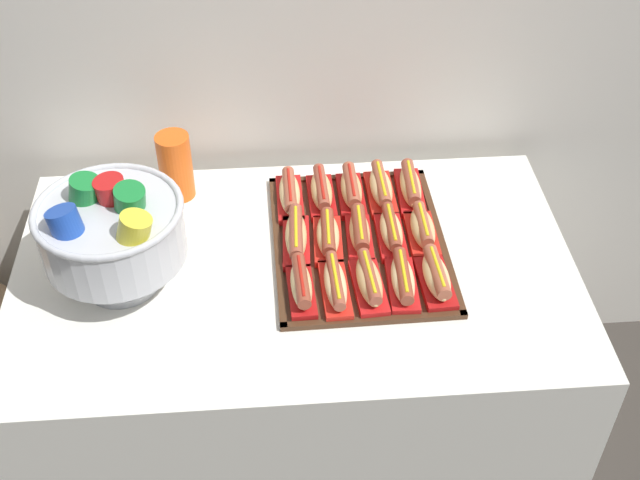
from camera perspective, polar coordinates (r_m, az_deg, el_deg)
name	(u,v)px	position (r m, az deg, el deg)	size (l,w,h in m)	color
ground_plane	(300,458)	(2.48, -1.40, -14.95)	(10.00, 10.00, 0.00)	#38332D
buffet_table	(298,369)	(2.16, -1.57, -8.97)	(1.30, 0.79, 0.77)	white
serving_tray	(359,243)	(1.94, 2.75, -0.22)	(0.41, 0.53, 0.01)	#472B19
hot_dog_0	(301,286)	(1.79, -1.32, -3.22)	(0.06, 0.16, 0.06)	#B21414
hot_dog_1	(335,285)	(1.80, 1.07, -3.17)	(0.07, 0.18, 0.06)	red
hot_dog_2	(369,282)	(1.80, 3.45, -2.94)	(0.08, 0.18, 0.06)	red
hot_dog_3	(403,280)	(1.81, 5.80, -2.82)	(0.07, 0.17, 0.06)	red
hot_dog_4	(436,277)	(1.83, 8.12, -2.59)	(0.08, 0.17, 0.07)	#B21414
hot_dog_5	(296,237)	(1.91, -1.68, 0.24)	(0.07, 0.18, 0.06)	red
hot_dog_6	(328,236)	(1.92, 0.56, 0.28)	(0.07, 0.17, 0.06)	red
hot_dog_7	(360,233)	(1.92, 2.79, 0.52)	(0.06, 0.16, 0.06)	red
hot_dog_8	(391,232)	(1.93, 4.99, 0.59)	(0.06, 0.16, 0.06)	red
hot_dog_9	(422,229)	(1.94, 7.17, 0.75)	(0.07, 0.16, 0.06)	red
hot_dog_10	(292,194)	(2.04, -2.00, 3.22)	(0.07, 0.18, 0.06)	red
hot_dog_11	(321,192)	(2.04, 0.10, 3.37)	(0.07, 0.17, 0.06)	#B21414
hot_dog_12	(351,190)	(2.05, 2.20, 3.52)	(0.06, 0.17, 0.06)	#B21414
hot_dog_13	(381,188)	(2.06, 4.27, 3.62)	(0.07, 0.17, 0.06)	red
hot_dog_14	(410,187)	(2.07, 6.33, 3.71)	(0.07, 0.19, 0.06)	red
punch_bowl	(111,230)	(1.80, -14.36, 0.69)	(0.32, 0.32, 0.27)	silver
cup_stack	(176,166)	(2.07, -10.05, 5.10)	(0.08, 0.08, 0.18)	#EA5B19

